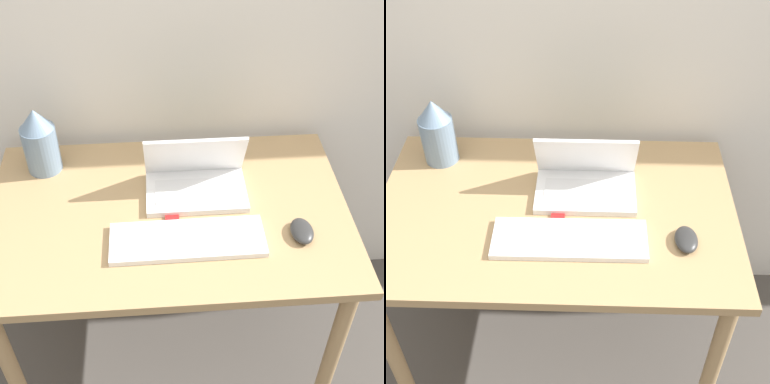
# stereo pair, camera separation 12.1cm
# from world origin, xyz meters

# --- Properties ---
(wall_back) EXTENTS (6.00, 0.05, 2.50)m
(wall_back) POSITION_xyz_m (0.00, 0.77, 1.25)
(wall_back) COLOR silver
(wall_back) RESTS_ON ground_plane
(desk) EXTENTS (1.10, 0.71, 0.77)m
(desk) POSITION_xyz_m (0.00, 0.35, 0.66)
(desk) COLOR tan
(desk) RESTS_ON ground_plane
(laptop) EXTENTS (0.31, 0.20, 0.20)m
(laptop) POSITION_xyz_m (0.09, 0.44, 0.82)
(laptop) COLOR white
(laptop) RESTS_ON desk
(keyboard) EXTENTS (0.44, 0.15, 0.02)m
(keyboard) POSITION_xyz_m (0.05, 0.22, 0.78)
(keyboard) COLOR white
(keyboard) RESTS_ON desk
(mouse) EXTENTS (0.07, 0.10, 0.03)m
(mouse) POSITION_xyz_m (0.38, 0.22, 0.79)
(mouse) COLOR #2D2D2D
(mouse) RESTS_ON desk
(vase) EXTENTS (0.11, 0.11, 0.23)m
(vase) POSITION_xyz_m (-0.40, 0.59, 0.88)
(vase) COLOR slate
(vase) RESTS_ON desk
(mp3_player) EXTENTS (0.04, 0.06, 0.01)m
(mp3_player) POSITION_xyz_m (0.01, 0.31, 0.78)
(mp3_player) COLOR red
(mp3_player) RESTS_ON desk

